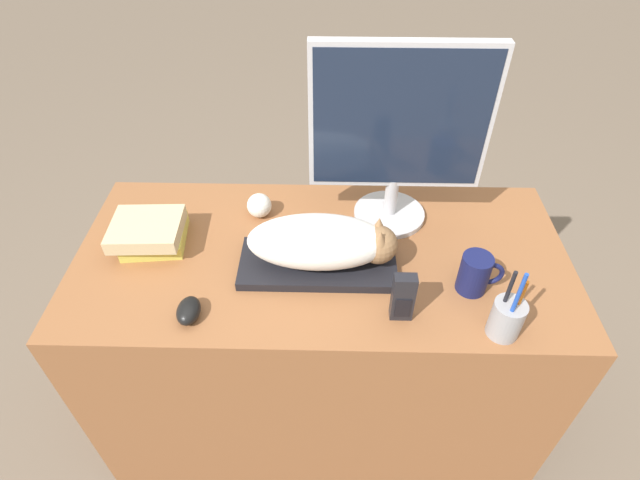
% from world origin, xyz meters
% --- Properties ---
extents(desk, '(1.30, 0.61, 0.73)m').
position_xyz_m(desk, '(0.00, 0.31, 0.37)').
color(desk, brown).
rests_on(desk, ground_plane).
extents(keyboard, '(0.40, 0.17, 0.02)m').
position_xyz_m(keyboard, '(-0.01, 0.25, 0.74)').
color(keyboard, black).
rests_on(keyboard, desk).
extents(cat, '(0.37, 0.15, 0.13)m').
position_xyz_m(cat, '(0.01, 0.25, 0.82)').
color(cat, white).
rests_on(cat, keyboard).
extents(monitor, '(0.45, 0.20, 0.50)m').
position_xyz_m(monitor, '(0.19, 0.46, 1.01)').
color(monitor, '#B7B7BC').
rests_on(monitor, desk).
extents(computer_mouse, '(0.05, 0.08, 0.04)m').
position_xyz_m(computer_mouse, '(-0.30, 0.09, 0.75)').
color(computer_mouse, black).
rests_on(computer_mouse, desk).
extents(coffee_mug, '(0.11, 0.07, 0.10)m').
position_xyz_m(coffee_mug, '(0.37, 0.19, 0.78)').
color(coffee_mug, '#141947').
rests_on(coffee_mug, desk).
extents(pen_cup, '(0.07, 0.07, 0.21)m').
position_xyz_m(pen_cup, '(0.41, 0.06, 0.78)').
color(pen_cup, '#939399').
rests_on(pen_cup, desk).
extents(baseball, '(0.07, 0.07, 0.07)m').
position_xyz_m(baseball, '(-0.18, 0.46, 0.76)').
color(baseball, silver).
rests_on(baseball, desk).
extents(phone, '(0.05, 0.03, 0.13)m').
position_xyz_m(phone, '(0.19, 0.10, 0.80)').
color(phone, black).
rests_on(phone, desk).
extents(book_stack, '(0.19, 0.19, 0.08)m').
position_xyz_m(book_stack, '(-0.46, 0.34, 0.77)').
color(book_stack, '#CCC14C').
rests_on(book_stack, desk).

